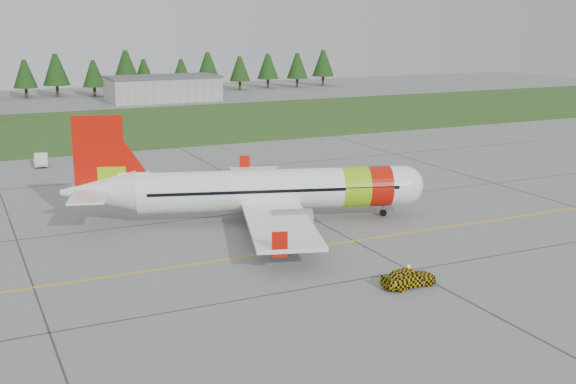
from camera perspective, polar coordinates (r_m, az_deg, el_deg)
ground at (r=48.34m, az=-0.27°, el=-7.93°), size 320.00×320.00×0.00m
aircraft at (r=64.45m, az=-1.83°, el=0.16°), size 31.49×29.77×9.80m
follow_me_car at (r=49.37m, az=9.56°, el=-5.25°), size 1.36×1.60×3.91m
service_van at (r=94.55m, az=-19.00°, el=3.36°), size 1.78×1.70×4.60m
grass_strip at (r=125.51m, az=-16.36°, el=4.81°), size 320.00×50.00×0.03m
taxi_guideline at (r=55.25m, az=-3.79°, el=-5.17°), size 120.00×0.25×0.02m
hangar_east at (r=165.48m, az=-9.84°, el=8.00°), size 24.00×12.00×5.20m
treeline at (r=180.26m, az=-19.38°, el=8.64°), size 160.00×8.00×10.00m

